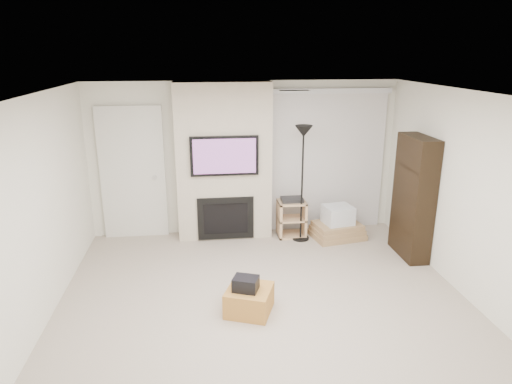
{
  "coord_description": "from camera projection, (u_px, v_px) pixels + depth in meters",
  "views": [
    {
      "loc": [
        -0.71,
        -4.53,
        2.94
      ],
      "look_at": [
        0.0,
        1.2,
        1.15
      ],
      "focal_mm": 32.0,
      "sensor_mm": 36.0,
      "label": 1
    }
  ],
  "objects": [
    {
      "name": "floor",
      "position": [
        269.0,
        318.0,
        5.25
      ],
      "size": [
        5.0,
        5.5,
        0.0
      ],
      "primitive_type": "cube",
      "color": "#AE9E8D",
      "rests_on": "ground"
    },
    {
      "name": "ceiling",
      "position": [
        271.0,
        97.0,
        4.51
      ],
      "size": [
        5.0,
        5.5,
        0.0
      ],
      "primitive_type": "cube",
      "color": "white",
      "rests_on": "wall_back"
    },
    {
      "name": "wall_back",
      "position": [
        244.0,
        158.0,
        7.48
      ],
      "size": [
        5.0,
        0.0,
        2.5
      ],
      "primitive_type": "cube",
      "rotation": [
        1.57,
        0.0,
        0.0
      ],
      "color": "white",
      "rests_on": "ground"
    },
    {
      "name": "wall_left",
      "position": [
        24.0,
        227.0,
        4.58
      ],
      "size": [
        0.0,
        5.5,
        2.5
      ],
      "primitive_type": "cube",
      "rotation": [
        1.57,
        0.0,
        1.57
      ],
      "color": "white",
      "rests_on": "ground"
    },
    {
      "name": "wall_right",
      "position": [
        487.0,
        207.0,
        5.17
      ],
      "size": [
        0.0,
        5.5,
        2.5
      ],
      "primitive_type": "cube",
      "rotation": [
        1.57,
        0.0,
        1.57
      ],
      "color": "white",
      "rests_on": "ground"
    },
    {
      "name": "hvac_vent",
      "position": [
        294.0,
        91.0,
        5.31
      ],
      "size": [
        0.35,
        0.18,
        0.01
      ],
      "primitive_type": "cube",
      "color": "silver",
      "rests_on": "ceiling"
    },
    {
      "name": "ottoman",
      "position": [
        249.0,
        300.0,
        5.34
      ],
      "size": [
        0.65,
        0.65,
        0.3
      ],
      "primitive_type": "cube",
      "rotation": [
        0.0,
        0.0,
        -0.37
      ],
      "color": "#B37732",
      "rests_on": "floor"
    },
    {
      "name": "black_bag",
      "position": [
        246.0,
        284.0,
        5.24
      ],
      "size": [
        0.34,
        0.31,
        0.16
      ],
      "primitive_type": "cube",
      "rotation": [
        0.0,
        0.0,
        -0.37
      ],
      "color": "black",
      "rests_on": "ottoman"
    },
    {
      "name": "fireplace_wall",
      "position": [
        224.0,
        163.0,
        7.25
      ],
      "size": [
        1.5,
        0.47,
        2.5
      ],
      "color": "beige",
      "rests_on": "floor"
    },
    {
      "name": "entry_door",
      "position": [
        133.0,
        174.0,
        7.3
      ],
      "size": [
        1.02,
        0.11,
        2.14
      ],
      "color": "silver",
      "rests_on": "floor"
    },
    {
      "name": "vertical_blinds",
      "position": [
        328.0,
        155.0,
        7.59
      ],
      "size": [
        1.98,
        0.1,
        2.37
      ],
      "color": "silver",
      "rests_on": "floor"
    },
    {
      "name": "floor_lamp",
      "position": [
        303.0,
        151.0,
        7.02
      ],
      "size": [
        0.28,
        0.28,
        1.86
      ],
      "color": "black",
      "rests_on": "floor"
    },
    {
      "name": "av_stand",
      "position": [
        292.0,
        216.0,
        7.49
      ],
      "size": [
        0.45,
        0.38,
        0.66
      ],
      "color": "#D9AC7C",
      "rests_on": "floor"
    },
    {
      "name": "box_stack",
      "position": [
        337.0,
        225.0,
        7.46
      ],
      "size": [
        0.9,
        0.75,
        0.54
      ],
      "color": "#A88357",
      "rests_on": "floor"
    },
    {
      "name": "bookshelf",
      "position": [
        413.0,
        198.0,
        6.62
      ],
      "size": [
        0.3,
        0.8,
        1.8
      ],
      "color": "black",
      "rests_on": "floor"
    }
  ]
}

